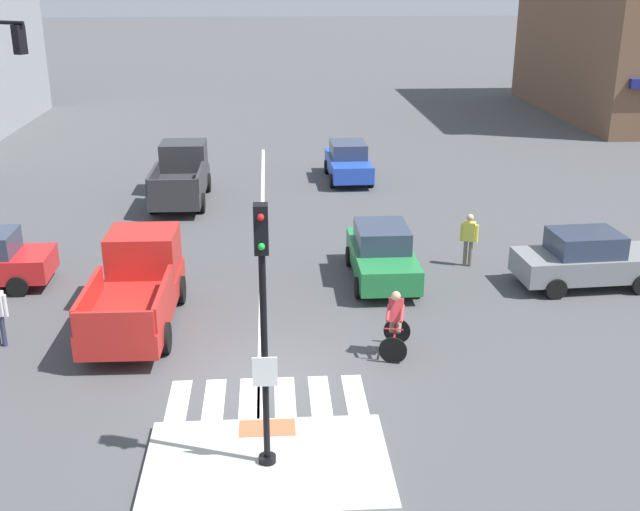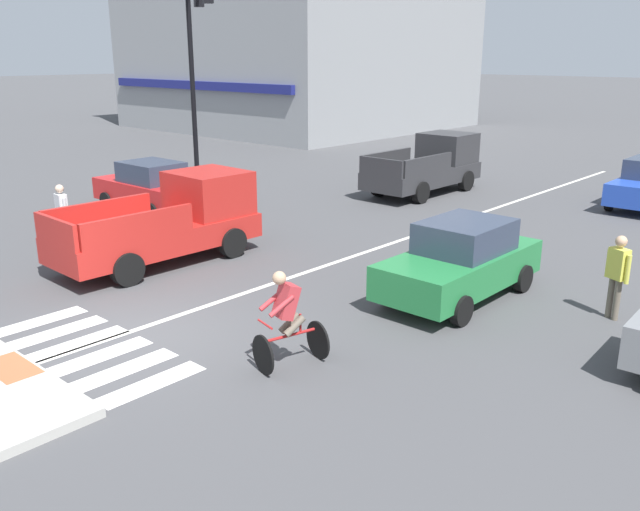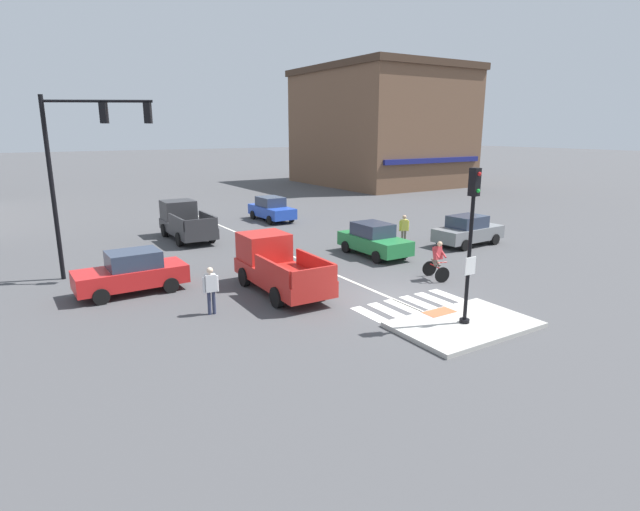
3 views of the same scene
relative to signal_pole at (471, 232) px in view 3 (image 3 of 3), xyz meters
name	(u,v)px [view 3 (image 3 of 3)]	position (x,y,z in m)	size (l,w,h in m)	color
ground_plane	(399,300)	(0.00, 3.15, -3.10)	(300.00, 300.00, 0.00)	#474749
traffic_island	(464,325)	(0.00, 0.01, -3.03)	(4.50, 2.92, 0.15)	#B2AFA8
tactile_pad_front	(439,312)	(0.00, 1.12, -2.95)	(1.10, 0.60, 0.01)	#DB5B38
signal_pole	(471,232)	(0.00, 0.00, 0.00)	(0.44, 0.38, 4.91)	black
crosswalk_stripe_a	(370,315)	(-1.89, 2.48, -3.10)	(0.44, 1.80, 0.01)	silver
crosswalk_stripe_b	(387,311)	(-1.13, 2.48, -3.10)	(0.44, 1.80, 0.01)	silver
crosswalk_stripe_c	(404,307)	(-0.38, 2.48, -3.10)	(0.44, 1.80, 0.01)	silver
crosswalk_stripe_d	(420,303)	(0.38, 2.48, -3.10)	(0.44, 1.80, 0.01)	silver
crosswalk_stripe_e	(435,299)	(1.13, 2.48, -3.10)	(0.44, 1.80, 0.01)	silver
crosswalk_stripe_f	(449,296)	(1.89, 2.48, -3.10)	(0.44, 1.80, 0.01)	silver
lane_centre_line	(274,248)	(-0.15, 13.15, -3.10)	(0.14, 28.00, 0.01)	silver
traffic_light_mast	(80,157)	(-9.23, 12.22, 2.00)	(3.87, 2.24, 7.50)	black
building_corner_right	(380,127)	(25.43, 36.50, 3.38)	(14.70, 17.96, 12.92)	brown
car_blue_eastbound_distant	(271,209)	(3.59, 20.83, -2.29)	(1.90, 4.13, 1.64)	#2347B7
car_grey_cross_right	(468,230)	(9.21, 8.24, -2.29)	(4.19, 2.03, 1.64)	slate
car_green_eastbound_mid	(374,240)	(3.39, 9.09, -2.29)	(1.85, 4.10, 1.64)	#237A3D
car_red_cross_left	(132,272)	(-8.21, 9.32, -2.29)	(4.13, 1.90, 1.64)	red
pickup_truck_red_westbound_near	(276,266)	(-3.30, 6.69, -2.12)	(2.14, 5.14, 2.08)	red
pickup_truck_charcoal_westbound_distant	(185,222)	(-3.35, 18.17, -2.12)	(2.09, 5.11, 2.08)	#2D2D30
cyclist	(437,260)	(3.03, 4.33, -2.23)	(0.91, 1.22, 1.68)	black
pedestrian_at_curb_left	(211,287)	(-6.46, 5.41, -2.12)	(0.55, 0.25, 1.67)	#2D334C
pedestrian_waiting_far_side	(404,228)	(6.21, 10.06, -2.12)	(0.51, 0.35, 1.67)	#6B6051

